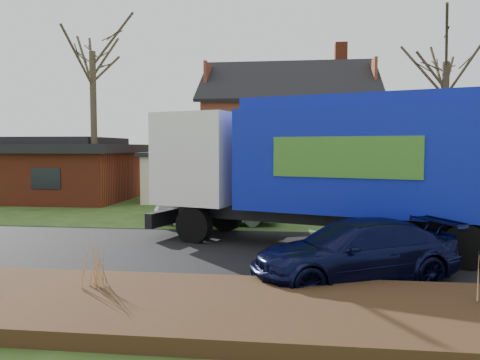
# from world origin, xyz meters

# --- Properties ---
(ground) EXTENTS (120.00, 120.00, 0.00)m
(ground) POSITION_xyz_m (0.00, 0.00, 0.00)
(ground) COLOR #2C4818
(ground) RESTS_ON ground
(road) EXTENTS (80.00, 7.00, 0.02)m
(road) POSITION_xyz_m (0.00, 0.00, 0.01)
(road) COLOR black
(road) RESTS_ON ground
(mulch_verge) EXTENTS (80.00, 3.50, 0.30)m
(mulch_verge) POSITION_xyz_m (0.00, -5.30, 0.15)
(mulch_verge) COLOR #311D10
(mulch_verge) RESTS_ON ground
(main_house) EXTENTS (12.95, 8.95, 9.26)m
(main_house) POSITION_xyz_m (1.49, 13.91, 4.03)
(main_house) COLOR beige
(main_house) RESTS_ON ground
(ranch_house) EXTENTS (9.80, 8.20, 3.70)m
(ranch_house) POSITION_xyz_m (-12.00, 13.00, 1.81)
(ranch_house) COLOR maroon
(ranch_house) RESTS_ON ground
(garbage_truck) EXTENTS (11.14, 6.00, 4.62)m
(garbage_truck) POSITION_xyz_m (3.30, 1.13, 2.66)
(garbage_truck) COLOR black
(garbage_truck) RESTS_ON ground
(silver_sedan) EXTENTS (5.01, 2.05, 1.61)m
(silver_sedan) POSITION_xyz_m (-0.68, 5.08, 0.81)
(silver_sedan) COLOR #B4B7BD
(silver_sedan) RESTS_ON ground
(navy_wagon) EXTENTS (5.33, 3.87, 1.43)m
(navy_wagon) POSITION_xyz_m (3.85, -2.73, 0.72)
(navy_wagon) COLOR black
(navy_wagon) RESTS_ON ground
(tree_front_west) EXTENTS (3.82, 3.82, 11.34)m
(tree_front_west) POSITION_xyz_m (-8.26, 10.22, 9.35)
(tree_front_west) COLOR #433A28
(tree_front_west) RESTS_ON ground
(tree_front_east) EXTENTS (3.60, 3.60, 9.99)m
(tree_front_east) POSITION_xyz_m (9.17, 8.85, 8.12)
(tree_front_east) COLOR #392F22
(tree_front_east) RESTS_ON ground
(tree_back) EXTENTS (3.37, 3.37, 10.68)m
(tree_back) POSITION_xyz_m (1.84, 23.15, 8.90)
(tree_back) COLOR #433328
(tree_back) RESTS_ON ground
(grass_clump_mid) EXTENTS (0.37, 0.31, 1.05)m
(grass_clump_mid) POSITION_xyz_m (-1.48, -4.75, 0.82)
(grass_clump_mid) COLOR #AE804C
(grass_clump_mid) RESTS_ON mulch_verge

